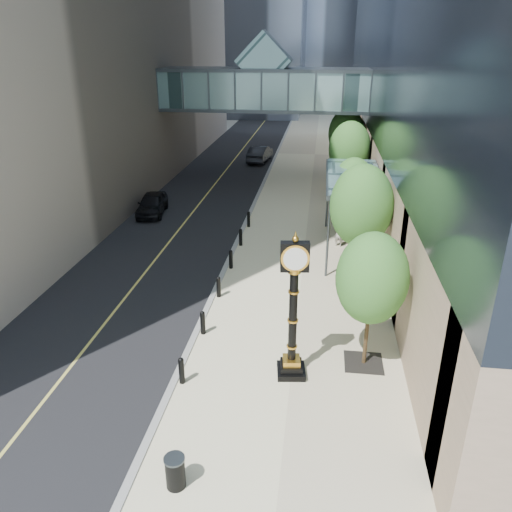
# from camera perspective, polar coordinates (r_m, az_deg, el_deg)

# --- Properties ---
(ground) EXTENTS (320.00, 320.00, 0.00)m
(ground) POSITION_cam_1_polar(r_m,az_deg,el_deg) (16.80, -0.01, -17.21)
(ground) COLOR gray
(ground) RESTS_ON ground
(road) EXTENTS (8.00, 180.00, 0.02)m
(road) POSITION_cam_1_polar(r_m,az_deg,el_deg) (54.48, -1.88, 11.71)
(road) COLOR black
(road) RESTS_ON ground
(sidewalk) EXTENTS (8.00, 180.00, 0.06)m
(sidewalk) POSITION_cam_1_polar(r_m,az_deg,el_deg) (53.78, 6.74, 11.44)
(sidewalk) COLOR beige
(sidewalk) RESTS_ON ground
(curb) EXTENTS (0.25, 180.00, 0.07)m
(curb) POSITION_cam_1_polar(r_m,az_deg,el_deg) (53.98, 2.41, 11.62)
(curb) COLOR gray
(curb) RESTS_ON ground
(skywalk) EXTENTS (17.00, 4.20, 5.80)m
(skywalk) POSITION_cam_1_polar(r_m,az_deg,el_deg) (41.06, 0.97, 18.80)
(skywalk) COLOR slate
(skywalk) RESTS_ON ground
(entrance_canopy) EXTENTS (3.00, 8.00, 4.38)m
(entrance_canopy) POSITION_cam_1_polar(r_m,az_deg,el_deg) (27.56, 11.14, 8.73)
(entrance_canopy) COLOR #383F44
(entrance_canopy) RESTS_ON ground
(bollard_row) EXTENTS (0.20, 16.20, 0.90)m
(bollard_row) POSITION_cam_1_polar(r_m,az_deg,el_deg) (24.42, -3.55, -1.97)
(bollard_row) COLOR black
(bollard_row) RESTS_ON sidewalk
(street_trees) EXTENTS (2.90, 28.69, 5.97)m
(street_trees) POSITION_cam_1_polar(r_m,az_deg,el_deg) (30.76, 11.03, 9.64)
(street_trees) COLOR black
(street_trees) RESTS_ON sidewalk
(street_clock) EXTENTS (1.09, 1.09, 5.24)m
(street_clock) POSITION_cam_1_polar(r_m,az_deg,el_deg) (17.00, 4.23, -7.08)
(street_clock) COLOR black
(street_clock) RESTS_ON sidewalk
(trash_bin) EXTENTS (0.58, 0.58, 0.90)m
(trash_bin) POSITION_cam_1_polar(r_m,az_deg,el_deg) (14.41, -9.21, -23.26)
(trash_bin) COLOR black
(trash_bin) RESTS_ON sidewalk
(pedestrian) EXTENTS (0.64, 0.51, 1.54)m
(pedestrian) POSITION_cam_1_polar(r_m,az_deg,el_deg) (28.96, 9.46, 2.57)
(pedestrian) COLOR #BAB4AA
(pedestrian) RESTS_ON sidewalk
(car_near) EXTENTS (2.20, 4.39, 1.44)m
(car_near) POSITION_cam_1_polar(r_m,az_deg,el_deg) (34.96, -11.79, 5.86)
(car_near) COLOR black
(car_near) RESTS_ON road
(car_far) EXTENTS (2.16, 4.89, 1.56)m
(car_far) POSITION_cam_1_polar(r_m,az_deg,el_deg) (50.07, 0.45, 11.61)
(car_far) COLOR black
(car_far) RESTS_ON road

